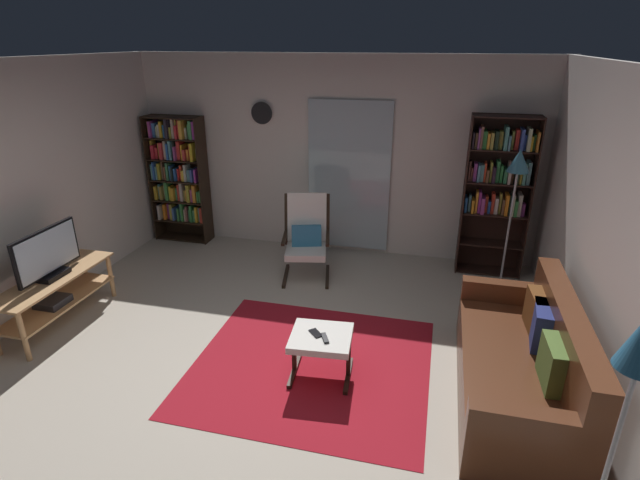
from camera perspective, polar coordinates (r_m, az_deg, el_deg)
ground_plane at (r=4.61m, az=-6.77°, el=-14.58°), size 7.02×7.02×0.00m
wall_back at (r=6.63m, az=1.52°, el=9.65°), size 5.60×0.06×2.60m
wall_right at (r=3.94m, az=32.14°, el=-3.00°), size 0.06×6.00×2.60m
glass_door_panel at (r=6.59m, az=3.35°, el=7.29°), size 1.10×0.01×2.00m
area_rug at (r=4.62m, az=-1.01°, el=-14.27°), size 2.11×1.97×0.01m
tv_stand at (r=5.72m, az=-28.38°, el=-5.45°), size 0.44×1.37×0.53m
television at (r=5.56m, az=-29.08°, el=-1.59°), size 0.20×0.81×0.51m
bookshelf_near_tv at (r=7.30m, az=-16.12°, el=7.38°), size 0.80×0.30×1.79m
bookshelf_near_sofa at (r=6.28m, az=20.01°, el=6.14°), size 0.78×0.30×1.96m
leather_sofa at (r=4.41m, az=22.60°, el=-13.24°), size 0.84×1.95×0.87m
lounge_armchair at (r=6.01m, az=-1.57°, el=0.63°), size 0.68×0.75×1.02m
ottoman at (r=4.30m, az=0.13°, el=-11.78°), size 0.56×0.52×0.42m
tv_remote at (r=4.21m, az=0.58°, el=-11.33°), size 0.10×0.15×0.02m
cell_phone at (r=4.28m, az=-0.50°, el=-10.78°), size 0.15×0.15×0.01m
floor_lamp_by_sofa at (r=2.50m, az=32.77°, el=-13.10°), size 0.22×0.22×1.78m
floor_lamp_by_shelf at (r=5.69m, az=21.93°, el=7.11°), size 0.24×0.24×1.68m
wall_clock at (r=6.73m, az=-6.78°, el=14.45°), size 0.29×0.03×0.29m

